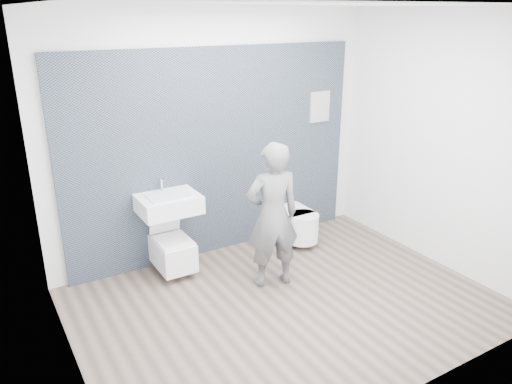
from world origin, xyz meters
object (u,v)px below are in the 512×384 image
toilet_square (173,251)px  toilet_rounded (297,224)px  visitor (272,216)px  washbasin (169,203)px

toilet_square → toilet_rounded: toilet_square is taller
visitor → toilet_square: bearing=-30.8°
washbasin → toilet_rounded: (1.63, -0.09, -0.57)m
washbasin → visitor: 1.13m
toilet_square → visitor: bearing=-42.7°
washbasin → visitor: (0.82, -0.78, -0.04)m
toilet_rounded → washbasin: bearing=176.7°
toilet_square → visitor: visitor is taller
washbasin → visitor: bearing=-43.6°
washbasin → visitor: size_ratio=0.41×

